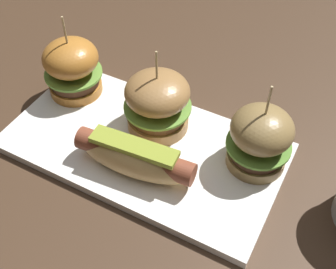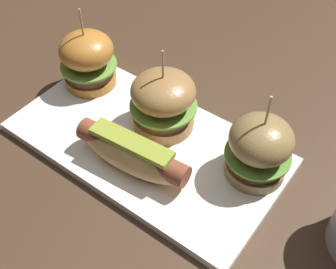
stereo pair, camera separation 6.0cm
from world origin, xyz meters
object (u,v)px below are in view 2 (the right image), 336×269
Objects in this scene: slider_left at (88,59)px; hot_dog at (132,153)px; slider_center at (166,103)px; platter_main at (146,144)px; slider_right at (259,148)px.

hot_dog is at bearing -29.39° from slider_left.
platter_main is at bearing -96.36° from slider_center.
slider_center is at bearing 96.45° from hot_dog.
hot_dog is 0.09m from slider_center.
slider_right is (0.14, 0.09, 0.02)m from hot_dog.
slider_center is (0.00, 0.04, 0.05)m from platter_main.
platter_main is at bearing -17.52° from slider_left.
slider_left is (-0.17, 0.10, 0.02)m from hot_dog.
slider_right reaches higher than platter_main.
hot_dog is at bearing -83.55° from slider_center.
platter_main is 2.90× the size of slider_right.
slider_left reaches higher than platter_main.
slider_center is (0.16, -0.01, -0.00)m from slider_left.
platter_main is at bearing -164.06° from slider_right.
platter_main is 0.06m from hot_dog.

